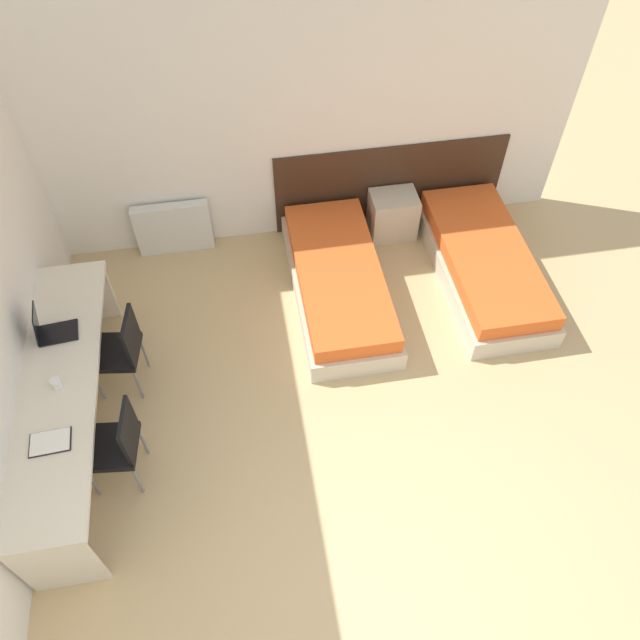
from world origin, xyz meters
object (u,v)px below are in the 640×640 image
chair_near_laptop (121,348)px  laptop (51,330)px  bed_near_door (484,264)px  nightstand (393,215)px  chair_near_notebook (117,443)px  bed_near_window (339,282)px

chair_near_laptop → laptop: size_ratio=2.65×
laptop → bed_near_door: bearing=3.9°
bed_near_door → nightstand: 1.12m
chair_near_laptop → bed_near_door: bearing=19.6°
chair_near_notebook → laptop: 1.11m
chair_near_laptop → laptop: laptop is taller
nightstand → bed_near_door: bearing=-47.7°
nightstand → laptop: (-3.28, -1.50, 0.56)m
bed_near_door → laptop: laptop is taller
nightstand → chair_near_laptop: (-2.79, -1.55, 0.26)m
chair_near_notebook → bed_near_window: bearing=45.0°
chair_near_laptop → chair_near_notebook: 0.91m
bed_near_window → chair_near_notebook: chair_near_notebook is taller
chair_near_laptop → chair_near_notebook: size_ratio=1.00×
bed_near_door → laptop: 4.14m
bed_near_window → bed_near_door: bearing=0.0°
bed_near_window → bed_near_door: (1.51, 0.00, 0.00)m
bed_near_door → chair_near_laptop: chair_near_laptop is taller
laptop → chair_near_notebook: bearing=-68.5°
nightstand → chair_near_notebook: 3.73m
chair_near_notebook → laptop: (-0.49, 0.96, 0.30)m
nightstand → chair_near_notebook: (-2.79, -2.46, 0.26)m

